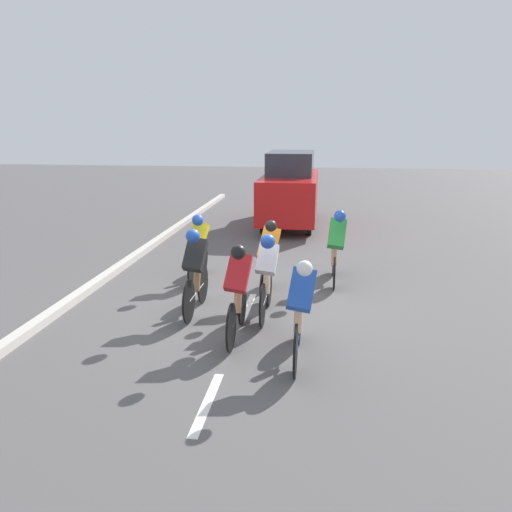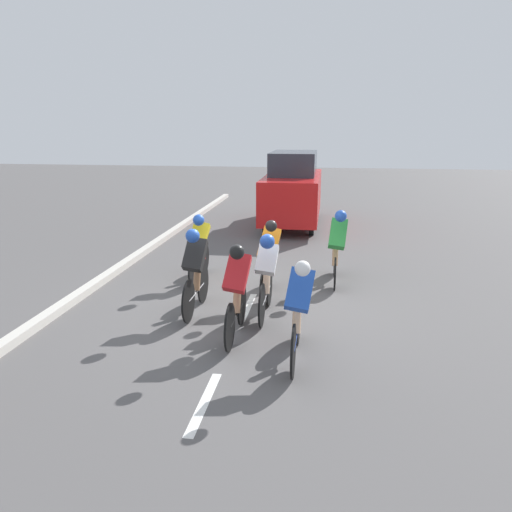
% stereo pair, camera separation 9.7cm
% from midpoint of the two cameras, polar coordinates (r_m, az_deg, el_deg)
% --- Properties ---
extents(ground_plane, '(60.00, 60.00, 0.00)m').
position_cam_midpoint_polar(ground_plane, '(8.97, -0.60, -5.81)').
color(ground_plane, '#565454').
extents(lane_stripe_near, '(0.12, 1.40, 0.01)m').
position_cam_midpoint_polar(lane_stripe_near, '(6.12, -5.48, -16.33)').
color(lane_stripe_near, white).
rests_on(lane_stripe_near, ground).
extents(lane_stripe_mid, '(0.12, 1.40, 0.01)m').
position_cam_midpoint_polar(lane_stripe_mid, '(8.95, -0.62, -5.84)').
color(lane_stripe_mid, white).
rests_on(lane_stripe_mid, ground).
extents(lane_stripe_far, '(0.12, 1.40, 0.01)m').
position_cam_midpoint_polar(lane_stripe_far, '(11.97, 1.76, -0.48)').
color(lane_stripe_far, white).
rests_on(lane_stripe_far, ground).
extents(curb, '(0.20, 27.21, 0.14)m').
position_cam_midpoint_polar(curb, '(9.92, -19.26, -4.20)').
color(curb, beige).
rests_on(curb, ground).
extents(cyclist_white, '(0.38, 1.71, 1.49)m').
position_cam_midpoint_polar(cyclist_white, '(8.26, 1.54, -1.91)').
color(cyclist_white, black).
rests_on(cyclist_white, ground).
extents(cyclist_orange, '(0.44, 1.70, 1.53)m').
position_cam_midpoint_polar(cyclist_orange, '(9.20, 1.70, -0.06)').
color(cyclist_orange, black).
rests_on(cyclist_orange, ground).
extents(cyclist_blue, '(0.40, 1.74, 1.51)m').
position_cam_midpoint_polar(cyclist_blue, '(6.74, 5.26, -5.99)').
color(cyclist_blue, black).
rests_on(cyclist_blue, ground).
extents(cyclist_red, '(0.40, 1.71, 1.53)m').
position_cam_midpoint_polar(cyclist_red, '(7.43, -1.85, -3.79)').
color(cyclist_red, black).
rests_on(cyclist_red, ground).
extents(cyclist_black, '(0.38, 1.69, 1.54)m').
position_cam_midpoint_polar(cyclist_black, '(8.48, -6.63, -1.43)').
color(cyclist_black, black).
rests_on(cyclist_black, ground).
extents(cyclist_green, '(0.39, 1.65, 1.56)m').
position_cam_midpoint_polar(cyclist_green, '(10.16, 9.52, 1.36)').
color(cyclist_green, black).
rests_on(cyclist_green, ground).
extents(cyclist_yellow, '(0.42, 1.62, 1.44)m').
position_cam_midpoint_polar(cyclist_yellow, '(10.31, -6.23, 1.29)').
color(cyclist_yellow, black).
rests_on(cyclist_yellow, ground).
extents(support_car, '(1.70, 4.53, 2.32)m').
position_cam_midpoint_polar(support_car, '(16.09, 4.40, 7.60)').
color(support_car, black).
rests_on(support_car, ground).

